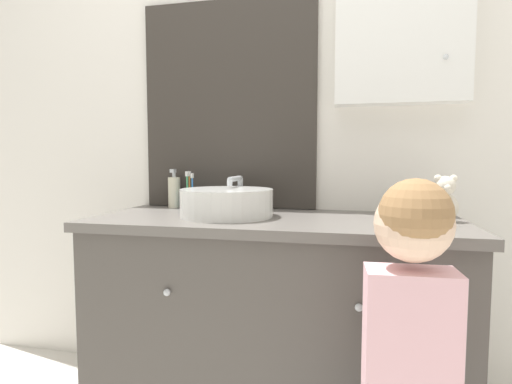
# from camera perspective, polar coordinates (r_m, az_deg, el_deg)

# --- Properties ---
(wall_back) EXTENTS (3.20, 0.18, 2.50)m
(wall_back) POSITION_cam_1_polar(r_m,az_deg,el_deg) (1.83, 4.92, 12.68)
(wall_back) COLOR silver
(wall_back) RESTS_ON ground_plane
(vanity_counter) EXTENTS (1.38, 0.57, 0.79)m
(vanity_counter) POSITION_cam_1_polar(r_m,az_deg,el_deg) (1.62, 2.46, -17.59)
(vanity_counter) COLOR #4C4742
(vanity_counter) RESTS_ON ground_plane
(sink_basin) EXTENTS (0.36, 0.41, 0.15)m
(sink_basin) POSITION_cam_1_polar(r_m,az_deg,el_deg) (1.55, -4.14, -1.44)
(sink_basin) COLOR silver
(sink_basin) RESTS_ON vanity_counter
(toothbrush_holder) EXTENTS (0.07, 0.07, 0.17)m
(toothbrush_holder) POSITION_cam_1_polar(r_m,az_deg,el_deg) (1.82, -9.34, -1.01)
(toothbrush_holder) COLOR #4C93C6
(toothbrush_holder) RESTS_ON vanity_counter
(soap_dispenser) EXTENTS (0.06, 0.06, 0.18)m
(soap_dispenser) POSITION_cam_1_polar(r_m,az_deg,el_deg) (1.87, -11.60, 0.04)
(soap_dispenser) COLOR beige
(soap_dispenser) RESTS_ON vanity_counter
(child_figure) EXTENTS (0.22, 0.48, 0.97)m
(child_figure) POSITION_cam_1_polar(r_m,az_deg,el_deg) (1.09, 21.22, -18.24)
(child_figure) COLOR slate
(child_figure) RESTS_ON ground_plane
(teddy_bear) EXTENTS (0.09, 0.08, 0.17)m
(teddy_bear) POSITION_cam_1_polar(r_m,az_deg,el_deg) (1.55, 25.39, -0.99)
(teddy_bear) COLOR beige
(teddy_bear) RESTS_ON vanity_counter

